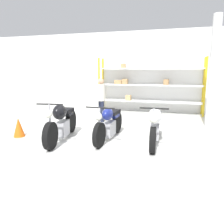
{
  "coord_description": "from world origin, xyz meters",
  "views": [
    {
      "loc": [
        1.71,
        -5.46,
        1.87
      ],
      "look_at": [
        0.0,
        0.4,
        0.7
      ],
      "focal_mm": 35.0,
      "sensor_mm": 36.0,
      "label": 1
    }
  ],
  "objects_px": {
    "motorcycle_black": "(62,122)",
    "person_browsing": "(101,96)",
    "shelving_rack": "(149,84)",
    "motorcycle_blue": "(109,123)",
    "traffic_cone": "(19,127)",
    "motorcycle_white": "(155,125)"
  },
  "relations": [
    {
      "from": "motorcycle_white",
      "to": "traffic_cone",
      "type": "height_order",
      "value": "motorcycle_white"
    },
    {
      "from": "motorcycle_black",
      "to": "traffic_cone",
      "type": "xyz_separation_m",
      "value": [
        -1.33,
        -0.09,
        -0.22
      ]
    },
    {
      "from": "shelving_rack",
      "to": "motorcycle_blue",
      "type": "relative_size",
      "value": 2.25
    },
    {
      "from": "motorcycle_black",
      "to": "shelving_rack",
      "type": "bearing_deg",
      "value": 150.31
    },
    {
      "from": "motorcycle_black",
      "to": "person_browsing",
      "type": "distance_m",
      "value": 2.43
    },
    {
      "from": "shelving_rack",
      "to": "traffic_cone",
      "type": "relative_size",
      "value": 8.32
    },
    {
      "from": "motorcycle_black",
      "to": "person_browsing",
      "type": "height_order",
      "value": "person_browsing"
    },
    {
      "from": "motorcycle_white",
      "to": "motorcycle_black",
      "type": "bearing_deg",
      "value": -82.15
    },
    {
      "from": "shelving_rack",
      "to": "motorcycle_white",
      "type": "height_order",
      "value": "shelving_rack"
    },
    {
      "from": "motorcycle_white",
      "to": "person_browsing",
      "type": "xyz_separation_m",
      "value": [
        -2.14,
        1.93,
        0.44
      ]
    },
    {
      "from": "person_browsing",
      "to": "motorcycle_blue",
      "type": "bearing_deg",
      "value": 71.64
    },
    {
      "from": "motorcycle_black",
      "to": "person_browsing",
      "type": "relative_size",
      "value": 1.39
    },
    {
      "from": "shelving_rack",
      "to": "person_browsing",
      "type": "xyz_separation_m",
      "value": [
        -1.45,
        -2.21,
        -0.34
      ]
    },
    {
      "from": "motorcycle_white",
      "to": "person_browsing",
      "type": "relative_size",
      "value": 1.35
    },
    {
      "from": "traffic_cone",
      "to": "shelving_rack",
      "type": "bearing_deg",
      "value": 56.53
    },
    {
      "from": "motorcycle_black",
      "to": "motorcycle_white",
      "type": "bearing_deg",
      "value": 91.49
    },
    {
      "from": "motorcycle_black",
      "to": "person_browsing",
      "type": "xyz_separation_m",
      "value": [
        0.31,
        2.37,
        0.43
      ]
    },
    {
      "from": "shelving_rack",
      "to": "traffic_cone",
      "type": "bearing_deg",
      "value": -123.47
    },
    {
      "from": "person_browsing",
      "to": "traffic_cone",
      "type": "distance_m",
      "value": 3.03
    },
    {
      "from": "person_browsing",
      "to": "motorcycle_black",
      "type": "bearing_deg",
      "value": 39.41
    },
    {
      "from": "shelving_rack",
      "to": "person_browsing",
      "type": "distance_m",
      "value": 2.67
    },
    {
      "from": "motorcycle_white",
      "to": "shelving_rack",
      "type": "bearing_deg",
      "value": -172.87
    }
  ]
}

